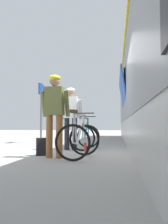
% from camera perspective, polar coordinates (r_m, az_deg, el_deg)
% --- Properties ---
extents(ground_plane, '(80.00, 80.00, 0.00)m').
position_cam_1_polar(ground_plane, '(6.41, -2.07, -9.13)').
color(ground_plane, '#A09E99').
extents(cyclist_near_in_white, '(0.61, 0.31, 1.76)m').
position_cam_1_polar(cyclist_near_in_white, '(7.33, -2.93, -0.14)').
color(cyclist_near_in_white, '#232328').
rests_on(cyclist_near_in_white, ground).
extents(cyclist_far_in_olive, '(0.63, 0.34, 1.76)m').
position_cam_1_polar(cyclist_far_in_olive, '(5.52, -6.51, 0.89)').
color(cyclist_far_in_olive, '#935B2D').
rests_on(cyclist_far_in_olive, ground).
extents(bicycle_near_teal, '(0.77, 1.11, 0.99)m').
position_cam_1_polar(bicycle_near_teal, '(7.49, 0.31, -5.20)').
color(bicycle_near_teal, black).
rests_on(bicycle_near_teal, ground).
extents(bicycle_far_white, '(0.81, 1.13, 0.99)m').
position_cam_1_polar(bicycle_far_white, '(5.44, -1.16, -5.94)').
color(bicycle_far_white, black).
rests_on(bicycle_far_white, ground).
extents(backpack_on_platform, '(0.32, 0.27, 0.40)m').
position_cam_1_polar(backpack_on_platform, '(6.02, -9.16, -7.56)').
color(backpack_on_platform, black).
rests_on(backpack_on_platform, ground).
extents(water_bottle_near_the_bikes, '(0.07, 0.07, 0.23)m').
position_cam_1_polar(water_bottle_near_the_bikes, '(6.89, 0.27, -7.75)').
color(water_bottle_near_the_bikes, red).
rests_on(water_bottle_near_the_bikes, ground).
extents(platform_sign_post, '(0.08, 0.70, 2.40)m').
position_cam_1_polar(platform_sign_post, '(10.54, -9.40, 2.07)').
color(platform_sign_post, '#595B60').
rests_on(platform_sign_post, ground).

